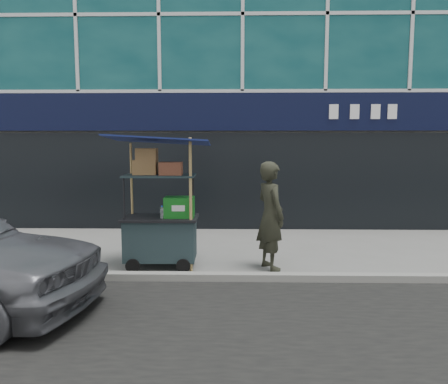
{
  "coord_description": "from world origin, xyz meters",
  "views": [
    {
      "loc": [
        -0.22,
        -6.88,
        2.18
      ],
      "look_at": [
        -0.39,
        1.2,
        1.25
      ],
      "focal_mm": 35.0,
      "sensor_mm": 36.0,
      "label": 1
    }
  ],
  "objects": [
    {
      "name": "building",
      "position": [
        0.0,
        6.95,
        6.02
      ],
      "size": [
        16.0,
        6.2,
        12.0
      ],
      "color": "slate",
      "rests_on": "ground"
    },
    {
      "name": "vendor_man",
      "position": [
        0.42,
        0.49,
        0.93
      ],
      "size": [
        0.69,
        0.8,
        1.85
      ],
      "primitive_type": "imported",
      "rotation": [
        0.0,
        0.0,
        2.0
      ],
      "color": "#27281D",
      "rests_on": "ground"
    },
    {
      "name": "curb",
      "position": [
        0.0,
        -0.2,
        0.06
      ],
      "size": [
        80.0,
        0.18,
        0.12
      ],
      "primitive_type": "cube",
      "color": "gray",
      "rests_on": "ground"
    },
    {
      "name": "vendor_cart",
      "position": [
        -1.46,
        0.53,
        0.81
      ],
      "size": [
        1.73,
        1.23,
        2.31
      ],
      "rotation": [
        0.0,
        0.0,
        0.02
      ],
      "color": "#1A292C",
      "rests_on": "ground"
    },
    {
      "name": "ground",
      "position": [
        0.0,
        0.0,
        0.0
      ],
      "size": [
        80.0,
        80.0,
        0.0
      ],
      "primitive_type": "plane",
      "color": "slate",
      "rests_on": "ground"
    }
  ]
}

